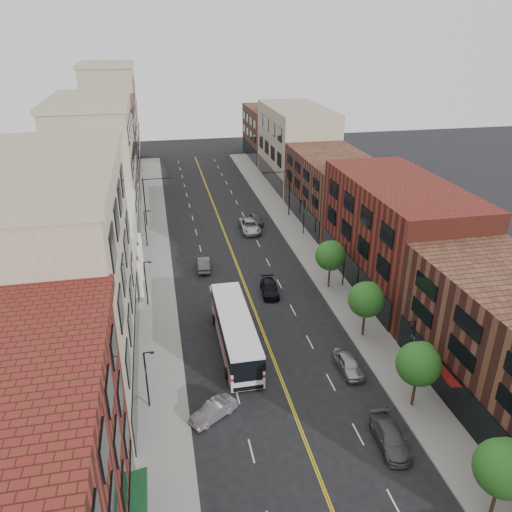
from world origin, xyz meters
TOP-DOWN VIEW (x-y plane):
  - ground at (0.00, 0.00)m, footprint 220.00×220.00m
  - sidewalk_left at (-10.00, 35.00)m, footprint 4.00×110.00m
  - sidewalk_right at (10.00, 35.00)m, footprint 4.00×110.00m
  - bldg_l_tanoffice at (-17.00, 13.00)m, footprint 10.00×22.00m
  - bldg_l_white at (-17.00, 31.00)m, footprint 10.00×14.00m
  - bldg_l_far_a at (-17.00, 48.00)m, footprint 10.00×20.00m
  - bldg_l_far_b at (-17.00, 68.00)m, footprint 10.00×20.00m
  - bldg_l_far_c at (-17.00, 86.00)m, footprint 10.00×16.00m
  - bldg_r_mid at (17.00, 24.00)m, footprint 10.00×22.00m
  - bldg_r_far_a at (17.00, 45.00)m, footprint 10.00×20.00m
  - bldg_r_far_b at (17.00, 66.00)m, footprint 10.00×22.00m
  - bldg_r_far_c at (17.00, 86.00)m, footprint 10.00×18.00m
  - tree_r_0 at (9.39, -5.93)m, footprint 3.40×3.40m
  - tree_r_1 at (9.39, 4.07)m, footprint 3.40×3.40m
  - tree_r_2 at (9.39, 14.07)m, footprint 3.40×3.40m
  - tree_r_3 at (9.39, 24.07)m, footprint 3.40×3.40m
  - lamp_l_1 at (-10.95, 8.00)m, footprint 0.81×0.55m
  - lamp_l_2 at (-10.95, 24.00)m, footprint 0.81×0.55m
  - lamp_l_3 at (-10.95, 40.00)m, footprint 0.81×0.55m
  - lamp_r_1 at (10.95, 8.00)m, footprint 0.81×0.55m
  - lamp_r_2 at (10.95, 24.00)m, footprint 0.81×0.55m
  - lamp_r_3 at (10.95, 40.00)m, footprint 0.81×0.55m
  - signal_mast_left at (-10.27, 48.00)m, footprint 4.49×0.18m
  - signal_mast_right at (10.27, 48.00)m, footprint 4.49×0.18m
  - city_bus at (-3.05, 14.60)m, footprint 3.20×13.14m
  - car_angle_b at (-6.22, 5.84)m, footprint 3.99×3.25m
  - car_parked_mid at (5.80, 0.59)m, footprint 2.20×4.78m
  - car_parked_far at (5.99, 9.18)m, footprint 1.78×4.22m
  - car_lane_behind at (-4.18, 31.56)m, footprint 1.76×4.25m
  - car_lane_a at (2.36, 24.00)m, footprint 2.23×4.62m
  - car_lane_b at (3.74, 42.86)m, footprint 2.81×5.83m
  - car_lane_c at (5.21, 45.67)m, footprint 1.87×4.23m

SIDE VIEW (x-z plane):
  - ground at x=0.00m, z-range 0.00..0.00m
  - sidewalk_left at x=-10.00m, z-range 0.00..0.15m
  - sidewalk_right at x=10.00m, z-range 0.00..0.15m
  - car_angle_b at x=-6.22m, z-range 0.00..1.28m
  - car_lane_a at x=2.36m, z-range 0.00..1.30m
  - car_parked_mid at x=5.80m, z-range 0.00..1.35m
  - car_lane_behind at x=-4.18m, z-range 0.00..1.37m
  - car_lane_c at x=5.21m, z-range 0.00..1.42m
  - car_parked_far at x=5.99m, z-range 0.00..1.43m
  - car_lane_b at x=3.74m, z-range 0.00..1.60m
  - city_bus at x=-3.05m, z-range 0.27..3.65m
  - lamp_l_1 at x=-10.95m, z-range 0.45..5.50m
  - lamp_l_2 at x=-10.95m, z-range 0.45..5.50m
  - lamp_l_3 at x=-10.95m, z-range 0.45..5.50m
  - lamp_r_1 at x=10.95m, z-range 0.45..5.50m
  - lamp_r_2 at x=10.95m, z-range 0.45..5.50m
  - lamp_r_3 at x=10.95m, z-range 0.45..5.50m
  - bldg_l_white at x=-17.00m, z-range 0.00..8.00m
  - tree_r_0 at x=9.39m, z-range 1.33..6.92m
  - tree_r_1 at x=9.39m, z-range 1.33..6.92m
  - tree_r_2 at x=9.39m, z-range 1.33..6.92m
  - tree_r_3 at x=9.39m, z-range 1.33..6.92m
  - signal_mast_left at x=-10.27m, z-range 1.05..8.25m
  - signal_mast_right at x=10.27m, z-range 1.05..8.25m
  - bldg_r_far_a at x=17.00m, z-range 0.00..10.00m
  - bldg_r_far_c at x=17.00m, z-range 0.00..11.00m
  - bldg_r_mid at x=17.00m, z-range 0.00..12.00m
  - bldg_r_far_b at x=17.00m, z-range 0.00..14.00m
  - bldg_l_far_b at x=-17.00m, z-range 0.00..15.00m
  - bldg_l_tanoffice at x=-17.00m, z-range 0.00..18.00m
  - bldg_l_far_a at x=-17.00m, z-range 0.00..18.00m
  - bldg_l_far_c at x=-17.00m, z-range 0.00..20.00m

